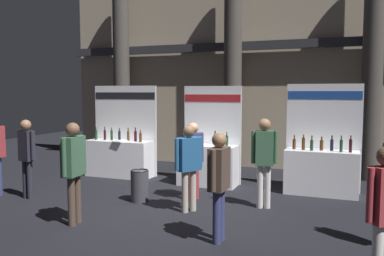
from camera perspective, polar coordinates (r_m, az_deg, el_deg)
ground_plane at (r=8.15m, az=-2.43°, el=-11.06°), size 24.00×24.00×0.00m
hall_colonnade at (r=12.30m, az=6.46°, el=9.53°), size 11.25×1.08×6.53m
exhibitor_booth_0 at (r=11.08m, az=-10.07°, el=-3.61°), size 1.88×0.73×2.43m
exhibitor_booth_1 at (r=9.89m, az=2.32°, el=-4.59°), size 1.47×0.66×2.41m
exhibitor_booth_2 at (r=9.47m, az=17.74°, el=-5.23°), size 1.64×0.66×2.45m
trash_bin at (r=8.54m, az=-7.36°, el=-8.04°), size 0.37×0.37×0.66m
visitor_0 at (r=9.27m, az=-22.22°, el=-3.27°), size 0.48×0.25×1.69m
visitor_2 at (r=7.21m, az=-16.32°, el=-4.77°), size 0.26×0.63×1.76m
visitor_3 at (r=6.13m, az=3.82°, el=-6.91°), size 0.24×0.59×1.67m
visitor_4 at (r=8.00m, az=10.11°, el=-3.79°), size 0.49×0.31×1.76m
visitor_6 at (r=8.50m, az=0.17°, el=-3.69°), size 0.36×0.54×1.63m
visitor_8 at (r=7.65m, az=-0.44°, el=-4.59°), size 0.43×0.54×1.64m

